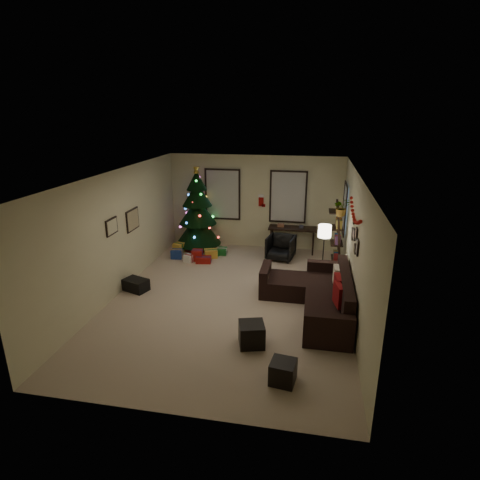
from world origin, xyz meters
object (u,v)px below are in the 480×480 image
Objects in this scene: desk at (293,230)px; desk_chair at (281,248)px; christmas_tree at (198,214)px; bookshelf at (338,238)px; sofa at (317,296)px.

desk is 2.02× the size of desk_chair.
desk is at bearing 77.47° from desk_chair.
bookshelf is (3.92, -1.15, -0.14)m from christmas_tree.
bookshelf reaches higher than desk.
sofa is 3.42m from desk.
christmas_tree is 2.64m from desk_chair.
bookshelf is (1.44, -0.60, 0.54)m from desk_chair.
bookshelf reaches higher than desk_chair.
desk is 0.74× the size of bookshelf.
bookshelf is at bearing -16.32° from christmas_tree.
bookshelf is at bearing -46.93° from desk.
bookshelf is at bearing 77.63° from sofa.
christmas_tree is 4.79m from sofa.
desk_chair is at bearing 110.23° from sofa.
desk is at bearing 2.17° from christmas_tree.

